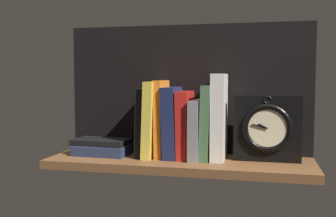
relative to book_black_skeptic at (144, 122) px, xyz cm
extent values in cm
cube|color=brown|center=(11.94, -2.84, -11.88)|extent=(79.91, 24.70, 2.50)
cube|color=black|center=(11.94, 8.91, 10.28)|extent=(79.91, 1.20, 41.83)
cube|color=black|center=(0.00, 0.00, 0.00)|extent=(2.97, 13.13, 21.33)
cube|color=gold|center=(2.86, 0.00, 1.04)|extent=(3.67, 15.97, 23.43)
cube|color=orange|center=(5.70, 0.00, 1.27)|extent=(2.62, 12.71, 23.84)
cube|color=#192147|center=(9.13, 0.00, 0.22)|extent=(4.76, 14.40, 21.83)
cube|color=red|center=(13.22, 0.00, -0.41)|extent=(4.05, 14.21, 20.52)
cube|color=gray|center=(16.82, 0.00, -1.73)|extent=(3.05, 16.63, 17.82)
cube|color=#476B44|center=(19.99, 0.00, 0.51)|extent=(3.29, 15.08, 22.35)
cube|color=silver|center=(23.59, 0.00, 2.26)|extent=(3.93, 14.02, 25.80)
cube|color=black|center=(37.78, 0.54, -0.90)|extent=(19.48, 4.81, 19.48)
torus|color=black|center=(37.78, -2.26, -0.60)|extent=(14.25, 1.75, 14.25)
cylinder|color=beige|center=(37.78, -2.26, -0.60)|extent=(11.50, 0.60, 11.50)
cube|color=black|center=(36.53, -2.76, 0.03)|extent=(2.64, 0.30, 1.54)
cube|color=black|center=(35.60, -2.76, -0.05)|extent=(4.43, 0.30, 1.40)
torus|color=black|center=(37.78, -1.86, 7.52)|extent=(2.44, 0.44, 2.44)
cube|color=#232D4C|center=(-13.48, -0.81, -9.11)|extent=(17.43, 13.57, 3.05)
cube|color=black|center=(-14.22, -0.94, -6.67)|extent=(18.19, 11.51, 1.83)
camera|label=1|loc=(36.29, -120.79, 13.77)|focal=42.85mm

